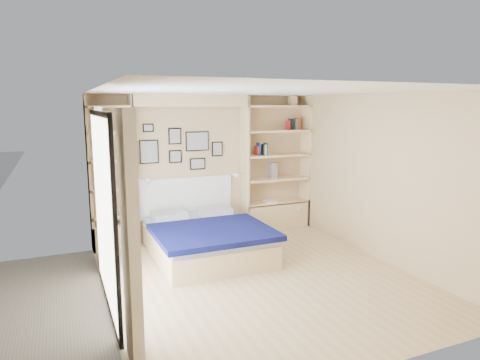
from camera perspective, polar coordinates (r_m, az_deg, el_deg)
name	(u,v)px	position (r m, az deg, el deg)	size (l,w,h in m)	color
ground	(259,278)	(5.98, 2.58, -12.89)	(4.50, 4.50, 0.00)	tan
room_shell	(197,184)	(6.90, -5.74, -0.49)	(4.50, 4.50, 4.50)	tan
bed	(206,238)	(6.75, -4.58, -7.74)	(1.70, 2.15, 1.07)	beige
photo_gallery	(181,147)	(7.48, -7.92, 4.34)	(1.48, 0.02, 0.82)	black
reading_lamps	(193,177)	(7.38, -6.23, 0.35)	(1.92, 0.12, 0.15)	silver
shelf_decor	(262,141)	(7.86, 2.95, 5.20)	(3.47, 0.23, 2.03)	#A51E1E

